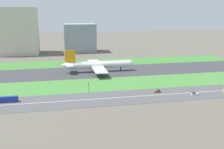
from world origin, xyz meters
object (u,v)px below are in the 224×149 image
(bus_0, at_px, (8,99))
(car_1, at_px, (157,91))
(airliner, at_px, (97,65))
(fuel_tank_west, at_px, (78,43))
(hangar_building, at_px, (80,38))
(traffic_light, at_px, (89,87))
(car_2, at_px, (194,94))
(terminal_building, at_px, (15,31))

(bus_0, bearing_deg, car_1, 0.00)
(airliner, height_order, fuel_tank_west, airliner)
(hangar_building, bearing_deg, traffic_light, -93.26)
(car_1, relative_size, hangar_building, 0.11)
(airliner, bearing_deg, car_1, -66.16)
(airliner, bearing_deg, fuel_tank_west, 91.39)
(car_2, relative_size, traffic_light, 0.61)
(airliner, height_order, traffic_light, airliner)
(traffic_light, distance_m, terminal_building, 187.85)
(airliner, relative_size, terminal_building, 1.17)
(bus_0, xyz_separation_m, car_2, (115.67, -10.00, -0.90))
(car_2, xyz_separation_m, fuel_tank_west, (-55.33, 237.00, 5.55))
(traffic_light, bearing_deg, hangar_building, 86.74)
(airliner, distance_m, fuel_tank_west, 159.05)
(car_2, height_order, car_1, same)
(fuel_tank_west, bearing_deg, traffic_light, -92.88)
(car_1, xyz_separation_m, fuel_tank_west, (-33.90, 227.00, 5.55))
(traffic_light, relative_size, hangar_building, 0.18)
(airliner, relative_size, fuel_tank_west, 2.57)
(terminal_building, distance_m, hangar_building, 77.36)
(traffic_light, height_order, terminal_building, terminal_building)
(bus_0, relative_size, car_2, 2.64)
(airliner, bearing_deg, terminal_building, 125.61)
(airliner, relative_size, traffic_light, 9.03)
(bus_0, height_order, hangar_building, hangar_building)
(car_2, height_order, terminal_building, terminal_building)
(airliner, relative_size, car_2, 14.77)
(airliner, distance_m, car_2, 93.61)
(car_1, distance_m, fuel_tank_west, 229.58)
(car_1, distance_m, terminal_building, 215.22)
(bus_0, height_order, car_2, bus_0)
(traffic_light, xyz_separation_m, fuel_tank_west, (11.02, 219.01, 2.18))
(car_2, relative_size, hangar_building, 0.11)
(traffic_light, distance_m, fuel_tank_west, 219.29)
(car_1, bearing_deg, car_2, -25.01)
(terminal_building, bearing_deg, fuel_tank_west, 30.04)
(car_1, bearing_deg, fuel_tank_west, 98.49)
(fuel_tank_west, bearing_deg, car_1, -81.51)
(car_1, bearing_deg, airliner, 113.84)
(airliner, relative_size, hangar_building, 1.66)
(car_1, bearing_deg, hangar_building, 100.88)
(traffic_light, height_order, hangar_building, hangar_building)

